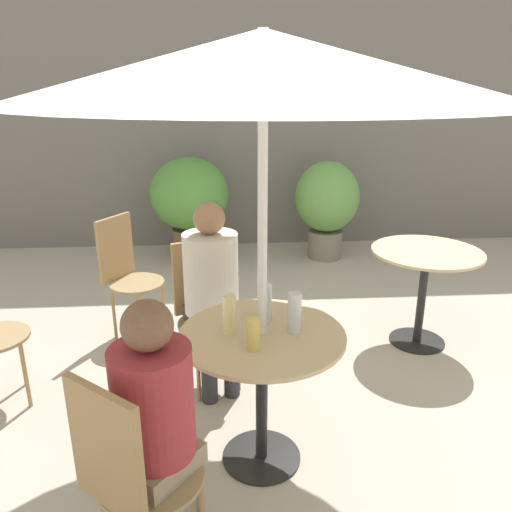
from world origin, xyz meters
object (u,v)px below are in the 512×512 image
at_px(beer_glass_1, 294,313).
at_px(beer_glass_2, 265,301).
at_px(cafe_table_near, 262,362).
at_px(beer_glass_0, 253,334).
at_px(bistro_chair_0, 204,301).
at_px(seated_person_1, 157,413).
at_px(bistro_chair_3, 126,267).
at_px(potted_plant_0, 190,199).
at_px(potted_plant_1, 327,202).
at_px(bistro_chair_1, 129,470).
at_px(umbrella, 263,67).
at_px(cafe_table_far, 425,272).
at_px(beer_glass_3, 229,315).
at_px(seated_person_0, 212,284).

xyz_separation_m(beer_glass_1, beer_glass_2, (-0.13, 0.15, -0.00)).
distance_m(cafe_table_near, beer_glass_2, 0.30).
xyz_separation_m(cafe_table_near, beer_glass_0, (-0.05, -0.15, 0.23)).
xyz_separation_m(bistro_chair_0, seated_person_1, (-0.14, -1.32, 0.15)).
bearing_deg(bistro_chair_3, potted_plant_0, 18.55).
distance_m(beer_glass_2, potted_plant_1, 3.13).
distance_m(seated_person_1, beer_glass_2, 0.84).
xyz_separation_m(beer_glass_0, potted_plant_1, (1.02, 3.28, -0.17)).
distance_m(beer_glass_2, potted_plant_0, 3.01).
height_order(cafe_table_near, beer_glass_2, beer_glass_2).
xyz_separation_m(bistro_chair_1, umbrella, (0.53, 0.65, 1.37)).
bearing_deg(potted_plant_1, bistro_chair_3, -138.13).
distance_m(beer_glass_0, potted_plant_0, 3.29).
height_order(cafe_table_far, seated_person_1, seated_person_1).
bearing_deg(potted_plant_1, seated_person_1, -110.97).
height_order(cafe_table_far, beer_glass_0, beer_glass_0).
bearing_deg(cafe_table_far, beer_glass_3, -141.37).
xyz_separation_m(beer_glass_2, beer_glass_3, (-0.18, -0.14, 0.00)).
relative_size(bistro_chair_0, bistro_chair_3, 1.00).
bearing_deg(bistro_chair_3, potted_plant_1, -16.18).
distance_m(bistro_chair_1, potted_plant_0, 3.76).
distance_m(seated_person_1, potted_plant_1, 3.93).
distance_m(cafe_table_near, umbrella, 1.35).
bearing_deg(bistro_chair_0, beer_glass_3, -100.23).
bearing_deg(umbrella, bistro_chair_3, 121.97).
height_order(bistro_chair_3, beer_glass_2, bistro_chair_3).
xyz_separation_m(seated_person_0, potted_plant_1, (1.22, 2.49, -0.09)).
relative_size(bistro_chair_0, beer_glass_0, 6.38).
relative_size(bistro_chair_0, seated_person_0, 0.76).
xyz_separation_m(bistro_chair_1, bistro_chair_3, (-0.37, 2.10, 0.00)).
relative_size(bistro_chair_0, beer_glass_1, 4.65).
bearing_deg(bistro_chair_1, seated_person_0, -63.27).
height_order(cafe_table_near, bistro_chair_0, bistro_chair_0).
xyz_separation_m(bistro_chair_1, potted_plant_0, (0.02, 3.76, 0.14)).
relative_size(bistro_chair_3, beer_glass_2, 4.89).
relative_size(beer_glass_0, potted_plant_1, 0.14).
height_order(bistro_chair_1, beer_glass_0, bistro_chair_1).
relative_size(bistro_chair_1, seated_person_1, 0.80).
distance_m(bistro_chair_0, beer_glass_1, 0.95).
bearing_deg(seated_person_0, beer_glass_0, -97.01).
relative_size(seated_person_1, potted_plant_1, 1.08).
bearing_deg(seated_person_1, bistro_chair_3, -37.54).
bearing_deg(bistro_chair_1, umbrella, -90.00).
xyz_separation_m(beer_glass_2, potted_plant_0, (-0.54, 2.95, -0.13)).
bearing_deg(cafe_table_near, seated_person_0, 110.85).
bearing_deg(cafe_table_far, bistro_chair_3, 172.18).
height_order(seated_person_1, potted_plant_0, seated_person_1).
bearing_deg(bistro_chair_3, seated_person_0, -108.72).
bearing_deg(bistro_chair_3, cafe_table_far, -65.86).
height_order(potted_plant_0, umbrella, umbrella).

